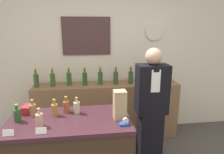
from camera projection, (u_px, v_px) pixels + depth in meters
back_wall at (101, 56)px, 3.36m from camera, size 5.20×0.09×2.70m
back_shelf at (107, 111)px, 3.34m from camera, size 2.34×0.40×0.93m
shopkeeper at (151, 108)px, 2.63m from camera, size 0.40×0.25×1.59m
potted_plant at (158, 73)px, 3.30m from camera, size 0.23×0.23×0.31m
paper_bag at (120, 105)px, 1.94m from camera, size 0.12×0.12×0.29m
tape_dispenser at (125, 123)px, 1.84m from camera, size 0.09×0.06×0.07m
price_card_left at (8, 133)px, 1.66m from camera, size 0.09×0.02×0.06m
price_card_right at (41, 131)px, 1.69m from camera, size 0.09×0.02×0.06m
gift_box at (28, 109)px, 2.10m from camera, size 0.13×0.15×0.08m
counter_bottle_0 at (17, 115)px, 1.90m from camera, size 0.07×0.07×0.18m
counter_bottle_1 at (33, 110)px, 2.02m from camera, size 0.07×0.07×0.18m
counter_bottle_2 at (39, 120)px, 1.81m from camera, size 0.07×0.07×0.18m
counter_bottle_3 at (55, 109)px, 2.03m from camera, size 0.07×0.07×0.18m
counter_bottle_4 at (66, 106)px, 2.11m from camera, size 0.07×0.07×0.18m
counter_bottle_5 at (77, 107)px, 2.08m from camera, size 0.07×0.07×0.18m
shelf_bottle_0 at (36, 80)px, 3.05m from camera, size 0.08×0.08×0.29m
shelf_bottle_1 at (53, 79)px, 3.08m from camera, size 0.08×0.08×0.29m
shelf_bottle_2 at (69, 79)px, 3.14m from camera, size 0.08×0.08×0.29m
shelf_bottle_3 at (85, 78)px, 3.15m from camera, size 0.08×0.08×0.29m
shelf_bottle_4 at (100, 78)px, 3.19m from camera, size 0.08×0.08×0.29m
shelf_bottle_5 at (116, 77)px, 3.20m from camera, size 0.08×0.08×0.29m
shelf_bottle_6 at (131, 77)px, 3.23m from camera, size 0.08×0.08×0.29m
shelf_bottle_7 at (145, 76)px, 3.29m from camera, size 0.08×0.08×0.29m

